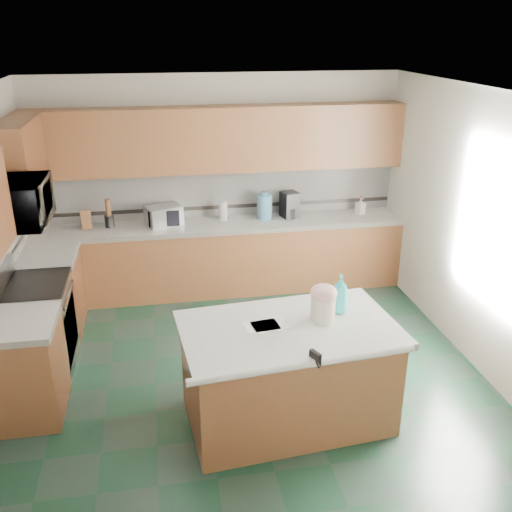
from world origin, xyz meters
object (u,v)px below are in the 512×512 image
object	(u,v)px
island_top	(289,330)
toaster_oven	(164,215)
treat_jar	(323,308)
coffee_maker	(290,205)
knife_block	(86,220)
island_base	(288,377)
soap_bottle_island	(340,294)

from	to	relation	value
island_top	toaster_oven	distance (m)	2.94
treat_jar	coffee_maker	size ratio (longest dim) A/B	0.66
treat_jar	coffee_maker	distance (m)	2.77
treat_jar	knife_block	bearing A→B (deg)	141.26
treat_jar	toaster_oven	bearing A→B (deg)	127.24
knife_block	treat_jar	bearing A→B (deg)	-62.41
coffee_maker	island_base	bearing A→B (deg)	-118.00
island_top	coffee_maker	distance (m)	2.89
island_base	knife_block	distance (m)	3.41
knife_block	coffee_maker	xyz separation A→B (m)	(2.53, 0.03, 0.05)
island_top	treat_jar	distance (m)	0.34
island_top	soap_bottle_island	xyz separation A→B (m)	(0.49, 0.18, 0.20)
island_base	soap_bottle_island	world-z (taller)	soap_bottle_island
knife_block	coffee_maker	world-z (taller)	coffee_maker
knife_block	island_top	bearing A→B (deg)	-67.17
island_base	toaster_oven	distance (m)	3.00
island_top	toaster_oven	size ratio (longest dim) A/B	4.32
toaster_oven	soap_bottle_island	bearing A→B (deg)	-83.90
knife_block	coffee_maker	size ratio (longest dim) A/B	0.69
treat_jar	coffee_maker	world-z (taller)	coffee_maker
soap_bottle_island	toaster_oven	size ratio (longest dim) A/B	0.84
soap_bottle_island	coffee_maker	distance (m)	2.63
island_base	toaster_oven	world-z (taller)	toaster_oven
island_base	treat_jar	size ratio (longest dim) A/B	7.76
toaster_oven	treat_jar	bearing A→B (deg)	-88.05
island_base	island_top	distance (m)	0.46
island_top	toaster_oven	xyz separation A→B (m)	(-0.95, 2.78, 0.15)
toaster_oven	knife_block	bearing A→B (deg)	157.20
treat_jar	coffee_maker	xyz separation A→B (m)	(0.35, 2.74, 0.06)
island_top	knife_block	xyz separation A→B (m)	(-1.88, 2.78, 0.14)
island_base	knife_block	xyz separation A→B (m)	(-1.88, 2.78, 0.60)
treat_jar	knife_block	world-z (taller)	knife_block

